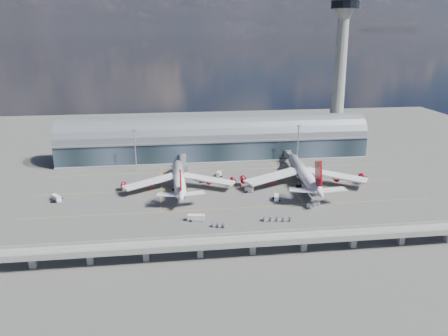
{
  "coord_description": "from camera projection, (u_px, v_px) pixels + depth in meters",
  "views": [
    {
      "loc": [
        -30.04,
        -201.1,
        81.35
      ],
      "look_at": [
        -2.44,
        10.0,
        14.0
      ],
      "focal_mm": 35.0,
      "sensor_mm": 36.0,
      "label": 1
    }
  ],
  "objects": [
    {
      "name": "service_truck_4",
      "position": [
        219.0,
        174.0,
        253.93
      ],
      "size": [
        3.68,
        5.19,
        2.74
      ],
      "rotation": [
        0.0,
        0.0,
        -0.35
      ],
      "color": "silver",
      "rests_on": "ground"
    },
    {
      "name": "service_truck_0",
      "position": [
        56.0,
        198.0,
        217.13
      ],
      "size": [
        6.0,
        7.18,
        2.95
      ],
      "rotation": [
        0.0,
        0.0,
        0.61
      ],
      "color": "silver",
      "rests_on": "ground"
    },
    {
      "name": "service_truck_3",
      "position": [
        277.0,
        198.0,
        218.24
      ],
      "size": [
        3.37,
        5.96,
        2.72
      ],
      "rotation": [
        0.0,
        0.0,
        -0.23
      ],
      "color": "silver",
      "rests_on": "ground"
    },
    {
      "name": "terminal",
      "position": [
        214.0,
        141.0,
        288.67
      ],
      "size": [
        200.0,
        30.0,
        28.0
      ],
      "color": "#1C282F",
      "rests_on": "ground"
    },
    {
      "name": "floodlight_mast_left",
      "position": [
        135.0,
        149.0,
        260.06
      ],
      "size": [
        3.0,
        0.7,
        25.7
      ],
      "color": "gray",
      "rests_on": "ground"
    },
    {
      "name": "floodlight_mast_right",
      "position": [
        298.0,
        144.0,
        272.43
      ],
      "size": [
        3.0,
        0.7,
        25.7
      ],
      "color": "gray",
      "rests_on": "ground"
    },
    {
      "name": "jet_bridge_right",
      "position": [
        293.0,
        159.0,
        270.9
      ],
      "size": [
        4.4,
        32.0,
        7.25
      ],
      "color": "gray",
      "rests_on": "ground"
    },
    {
      "name": "airliner_right",
      "position": [
        304.0,
        175.0,
        237.44
      ],
      "size": [
        70.29,
        73.48,
        23.3
      ],
      "rotation": [
        0.0,
        0.0,
        -0.08
      ],
      "color": "white",
      "rests_on": "ground"
    },
    {
      "name": "control_tower",
      "position": [
        339.0,
        77.0,
        291.76
      ],
      "size": [
        19.0,
        19.0,
        103.0
      ],
      "color": "gray",
      "rests_on": "ground"
    },
    {
      "name": "guideway",
      "position": [
        253.0,
        241.0,
        164.77
      ],
      "size": [
        220.0,
        8.5,
        7.2
      ],
      "color": "gray",
      "rests_on": "ground"
    },
    {
      "name": "cargo_train_0",
      "position": [
        220.0,
        225.0,
        188.37
      ],
      "size": [
        7.23,
        3.83,
        1.6
      ],
      "rotation": [
        0.0,
        0.0,
        1.92
      ],
      "color": "gray",
      "rests_on": "ground"
    },
    {
      "name": "airliner_left",
      "position": [
        179.0,
        179.0,
        231.82
      ],
      "size": [
        61.64,
        64.7,
        19.78
      ],
      "rotation": [
        0.0,
        0.0,
        0.0
      ],
      "color": "white",
      "rests_on": "ground"
    },
    {
      "name": "ground",
      "position": [
        231.0,
        200.0,
        218.36
      ],
      "size": [
        500.0,
        500.0,
        0.0
      ],
      "primitive_type": "plane",
      "color": "#474744",
      "rests_on": "ground"
    },
    {
      "name": "jet_bridge_left",
      "position": [
        183.0,
        162.0,
        264.32
      ],
      "size": [
        4.4,
        28.0,
        7.25
      ],
      "color": "gray",
      "rests_on": "ground"
    },
    {
      "name": "cargo_train_2",
      "position": [
        313.0,
        204.0,
        210.72
      ],
      "size": [
        8.4,
        6.1,
        1.95
      ],
      "rotation": [
        0.0,
        0.0,
        1.02
      ],
      "color": "gray",
      "rests_on": "ground"
    },
    {
      "name": "taxi_lines",
      "position": [
        226.0,
        186.0,
        239.26
      ],
      "size": [
        200.0,
        80.12,
        0.01
      ],
      "color": "gold",
      "rests_on": "ground"
    },
    {
      "name": "cargo_train_1",
      "position": [
        279.0,
        219.0,
        194.43
      ],
      "size": [
        14.27,
        4.11,
        1.88
      ],
      "rotation": [
        0.0,
        0.0,
        1.74
      ],
      "color": "gray",
      "rests_on": "ground"
    },
    {
      "name": "service_truck_1",
      "position": [
        249.0,
        189.0,
        229.77
      ],
      "size": [
        4.89,
        3.95,
        2.58
      ],
      "rotation": [
        0.0,
        0.0,
        1.07
      ],
      "color": "silver",
      "rests_on": "ground"
    },
    {
      "name": "service_truck_2",
      "position": [
        196.0,
        217.0,
        194.94
      ],
      "size": [
        7.89,
        3.36,
        2.77
      ],
      "rotation": [
        0.0,
        0.0,
        1.41
      ],
      "color": "silver",
      "rests_on": "ground"
    },
    {
      "name": "service_truck_5",
      "position": [
        203.0,
        179.0,
        244.86
      ],
      "size": [
        5.59,
        5.86,
        2.83
      ],
      "rotation": [
        0.0,
        0.0,
        0.73
      ],
      "color": "silver",
      "rests_on": "ground"
    }
  ]
}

